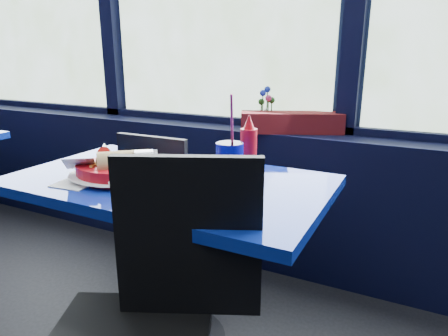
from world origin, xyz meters
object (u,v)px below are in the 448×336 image
Objects in this scene: chair_near_front at (153,307)px; flower_vase at (266,117)px; near_table at (170,222)px; planter_box at (292,122)px; food_basket at (114,169)px; ketchup_bottle at (249,148)px; chair_near_back at (168,204)px; soda_cup at (230,163)px.

chair_near_front is 4.01× the size of flower_vase.
planter_box is at bearing 75.70° from near_table.
food_basket is 1.52× the size of ketchup_bottle.
near_table is 0.91m from flower_vase.
near_table is at bearing 13.50° from food_basket.
chair_near_front reaches higher than food_basket.
chair_near_front is 0.60m from food_basket.
flower_vase is (-0.18, 1.30, 0.32)m from chair_near_front.
flower_vase is at bearing 73.86° from chair_near_front.
planter_box is 2.21× the size of ketchup_bottle.
chair_near_front is at bearing 121.12° from chair_near_back.
food_basket is (-0.18, -0.10, 0.22)m from near_table.
near_table is 1.26× the size of chair_near_front.
near_table is 4.94× the size of ketchup_bottle.
planter_box reaches higher than chair_near_back.
chair_near_back is 2.32× the size of food_basket.
soda_cup is at bearing 7.18° from near_table.
planter_box is 1.03m from food_basket.
food_basket is (-0.24, -0.95, -0.08)m from flower_vase.
ketchup_bottle is at bearing -74.29° from flower_vase.
flower_vase is 0.65× the size of food_basket.
planter_box is 1.62× the size of soda_cup.
flower_vase is 0.84m from soda_cup.
chair_near_back is 0.78m from planter_box.
planter_box is at bearing 51.21° from food_basket.
food_basket is 0.44m from soda_cup.
planter_box is at bearing 67.33° from chair_near_front.
flower_vase is (-0.15, 0.00, 0.02)m from planter_box.
food_basket reaches higher than near_table.
chair_near_front is 0.92m from chair_near_back.
chair_near_back reaches higher than near_table.
soda_cup is (0.42, 0.13, 0.04)m from food_basket.
soda_cup is (0.03, -0.82, -0.02)m from planter_box.
chair_near_back is at bearing 148.60° from soda_cup.
chair_near_front is 1.12× the size of chair_near_back.
planter_box is 0.15m from flower_vase.
chair_near_front is 1.35m from flower_vase.
planter_box is 0.67m from ketchup_bottle.
ketchup_bottle reaches higher than chair_near_back.
near_table is at bearing -94.46° from flower_vase.
flower_vase is at bearing 155.87° from planter_box.
planter_box is (0.45, 0.52, 0.36)m from chair_near_back.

